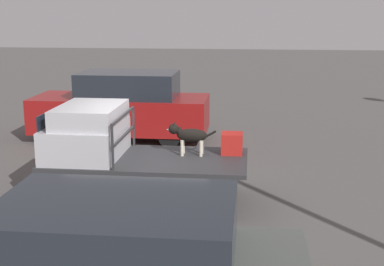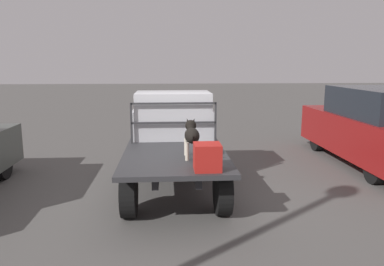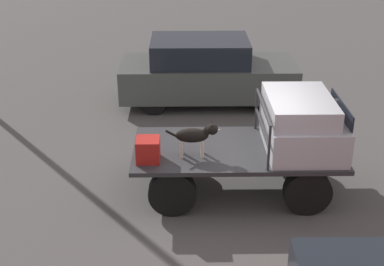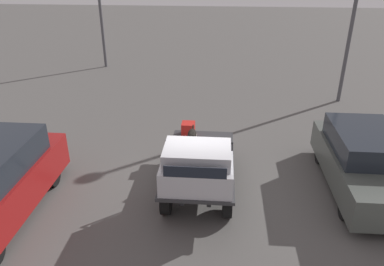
{
  "view_description": "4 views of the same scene",
  "coord_description": "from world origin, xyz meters",
  "px_view_note": "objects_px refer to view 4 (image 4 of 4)",
  "views": [
    {
      "loc": [
        -1.91,
        9.58,
        3.64
      ],
      "look_at": [
        -0.82,
        -0.28,
        1.33
      ],
      "focal_mm": 50.0,
      "sensor_mm": 36.0,
      "label": 1
    },
    {
      "loc": [
        -7.05,
        0.14,
        2.49
      ],
      "look_at": [
        -0.82,
        -0.28,
        1.33
      ],
      "focal_mm": 35.0,
      "sensor_mm": 36.0,
      "label": 2
    },
    {
      "loc": [
        -0.95,
        -8.69,
        5.23
      ],
      "look_at": [
        -0.82,
        -0.28,
        1.33
      ],
      "focal_mm": 50.0,
      "sensor_mm": 36.0,
      "label": 3
    },
    {
      "loc": [
        8.93,
        0.53,
        6.06
      ],
      "look_at": [
        -0.82,
        -0.28,
        1.33
      ],
      "focal_mm": 35.0,
      "sensor_mm": 36.0,
      "label": 4
    }
  ],
  "objects_px": {
    "flatbed_truck": "(200,169)",
    "parked_sedan": "(364,161)",
    "dog": "(192,135)",
    "cargo_crate": "(188,129)"
  },
  "relations": [
    {
      "from": "flatbed_truck",
      "to": "parked_sedan",
      "type": "relative_size",
      "value": 0.84
    },
    {
      "from": "dog",
      "to": "parked_sedan",
      "type": "bearing_deg",
      "value": 104.24
    },
    {
      "from": "flatbed_truck",
      "to": "parked_sedan",
      "type": "xyz_separation_m",
      "value": [
        -0.39,
        4.52,
        0.23
      ]
    },
    {
      "from": "cargo_crate",
      "to": "parked_sedan",
      "type": "relative_size",
      "value": 0.09
    },
    {
      "from": "dog",
      "to": "parked_sedan",
      "type": "relative_size",
      "value": 0.21
    },
    {
      "from": "cargo_crate",
      "to": "flatbed_truck",
      "type": "bearing_deg",
      "value": 16.39
    },
    {
      "from": "parked_sedan",
      "to": "dog",
      "type": "bearing_deg",
      "value": -102.25
    },
    {
      "from": "cargo_crate",
      "to": "parked_sedan",
      "type": "height_order",
      "value": "parked_sedan"
    },
    {
      "from": "flatbed_truck",
      "to": "parked_sedan",
      "type": "distance_m",
      "value": 4.54
    },
    {
      "from": "parked_sedan",
      "to": "cargo_crate",
      "type": "bearing_deg",
      "value": -111.47
    }
  ]
}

